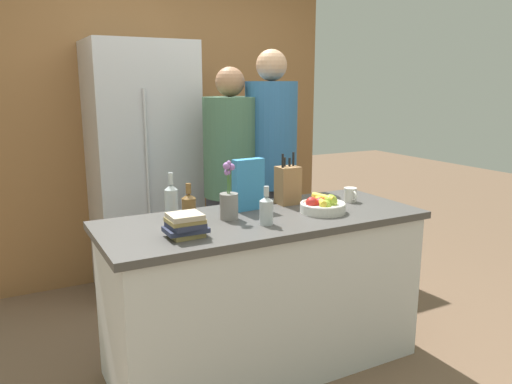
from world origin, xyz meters
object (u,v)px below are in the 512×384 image
Objects in this scene: fruit_bowl at (323,205)px; flower_vase at (229,202)px; knife_block at (288,185)px; person_in_blue at (271,166)px; cereal_box at (248,185)px; coffee_mug at (351,195)px; bottle_vinegar at (171,200)px; book_stack at (186,225)px; person_at_sink at (231,177)px; bottle_wine at (266,209)px; refrigerator at (144,170)px; bottle_oil at (189,207)px.

fruit_bowl is 0.54m from flower_vase.
person_in_blue reaches higher than knife_block.
fruit_bowl is at bearing -37.02° from cereal_box.
bottle_vinegar is at bearing 170.64° from coffee_mug.
book_stack is at bearing -99.01° from bottle_vinegar.
person_at_sink reaches higher than fruit_bowl.
flower_vase is 1.57× the size of bottle_wine.
knife_block is at bearing -66.06° from refrigerator.
person_in_blue is (0.19, 0.53, 0.03)m from knife_block.
flower_vase reaches higher than bottle_oil.
flower_vase reaches higher than fruit_bowl.
person_in_blue is at bearing 70.70° from knife_block.
coffee_mug is (0.30, 0.14, 0.00)m from fruit_bowl.
flower_vase reaches higher than cereal_box.
person_at_sink is (0.45, -0.61, 0.00)m from refrigerator.
fruit_bowl is (0.61, -1.50, -0.02)m from refrigerator.
coffee_mug is at bearing -20.35° from knife_block.
book_stack is 0.44m from bottle_wine.
refrigerator is 9.39× the size of bottle_wine.
cereal_box is at bearing -77.90° from refrigerator.
fruit_bowl is 0.83× the size of knife_block.
book_stack is at bearing -147.17° from cereal_box.
bottle_oil is (-0.67, -0.11, -0.03)m from knife_block.
bottle_vinegar is at bearing 135.30° from bottle_wine.
cereal_box is at bearing 142.98° from fruit_bowl.
flower_vase is at bearing 31.07° from book_stack.
refrigerator reaches higher than bottle_vinegar.
bottle_vinegar reaches higher than fruit_bowl.
person_at_sink is at bearing 98.41° from knife_block.
flower_vase reaches higher than coffee_mug.
bottle_wine reaches higher than coffee_mug.
cereal_box is 0.60m from book_stack.
flower_vase is 0.22m from bottle_oil.
bottle_wine is at bearing -44.70° from bottle_vinegar.
refrigerator is 1.04× the size of person_in_blue.
fruit_bowl is 1.05× the size of bottle_vinegar.
knife_block reaches higher than bottle_wine.
person_at_sink reaches higher than book_stack.
cereal_box is 0.66m from person_at_sink.
cereal_box reaches higher than bottle_oil.
bottle_vinegar reaches higher than book_stack.
refrigerator is 16.74× the size of coffee_mug.
person_at_sink is at bearing 50.92° from bottle_oil.
knife_block is at bearing -130.85° from person_in_blue.
flower_vase is (-0.53, 0.13, 0.05)m from fruit_bowl.
book_stack is 1.17m from person_at_sink.
bottle_wine is (0.21, -1.56, 0.02)m from refrigerator.
bottle_vinegar is (-0.18, -1.18, 0.03)m from refrigerator.
person_in_blue is at bearing 36.58° from bottle_oil.
flower_vase is 1.08× the size of cereal_box.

